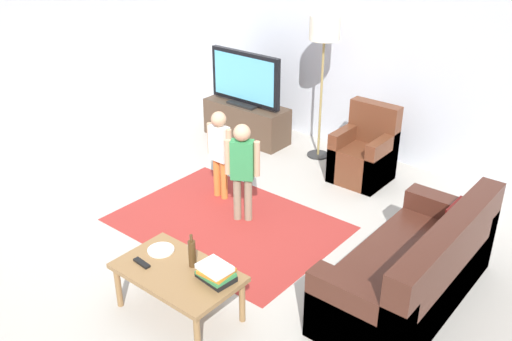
{
  "coord_description": "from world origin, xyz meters",
  "views": [
    {
      "loc": [
        3.12,
        -3.2,
        3.1
      ],
      "look_at": [
        0.0,
        0.6,
        0.65
      ],
      "focal_mm": 39.94,
      "sensor_mm": 36.0,
      "label": 1
    }
  ],
  "objects_px": {
    "tv_stand": "(247,122)",
    "child_near_tv": "(220,147)",
    "bottle": "(192,253)",
    "tv_remote": "(142,263)",
    "tv": "(245,79)",
    "child_center": "(242,164)",
    "plate": "(161,250)",
    "couch": "(417,274)",
    "floor_lamp": "(324,36)",
    "armchair": "(365,155)",
    "book_stack": "(216,273)",
    "coffee_table": "(178,275)"
  },
  "relations": [
    {
      "from": "floor_lamp",
      "to": "tv_remote",
      "type": "distance_m",
      "value": 3.58
    },
    {
      "from": "bottle",
      "to": "plate",
      "type": "height_order",
      "value": "bottle"
    },
    {
      "from": "couch",
      "to": "armchair",
      "type": "distance_m",
      "value": 2.26
    },
    {
      "from": "tv",
      "to": "couch",
      "type": "height_order",
      "value": "tv"
    },
    {
      "from": "tv_stand",
      "to": "armchair",
      "type": "bearing_deg",
      "value": -1.22
    },
    {
      "from": "couch",
      "to": "tv_remote",
      "type": "distance_m",
      "value": 2.22
    },
    {
      "from": "tv_stand",
      "to": "tv_remote",
      "type": "xyz_separation_m",
      "value": [
        1.62,
        -3.2,
        0.19
      ]
    },
    {
      "from": "tv",
      "to": "armchair",
      "type": "relative_size",
      "value": 1.22
    },
    {
      "from": "child_near_tv",
      "to": "bottle",
      "type": "distance_m",
      "value": 1.88
    },
    {
      "from": "child_center",
      "to": "coffee_table",
      "type": "height_order",
      "value": "child_center"
    },
    {
      "from": "child_near_tv",
      "to": "plate",
      "type": "xyz_separation_m",
      "value": [
        0.76,
        -1.54,
        -0.18
      ]
    },
    {
      "from": "floor_lamp",
      "to": "coffee_table",
      "type": "relative_size",
      "value": 1.78
    },
    {
      "from": "child_near_tv",
      "to": "plate",
      "type": "bearing_deg",
      "value": -63.82
    },
    {
      "from": "plate",
      "to": "tv_stand",
      "type": "bearing_deg",
      "value": 118.24
    },
    {
      "from": "tv_stand",
      "to": "child_near_tv",
      "type": "bearing_deg",
      "value": -59.64
    },
    {
      "from": "tv_stand",
      "to": "floor_lamp",
      "type": "bearing_deg",
      "value": 8.03
    },
    {
      "from": "tv",
      "to": "child_center",
      "type": "bearing_deg",
      "value": -50.45
    },
    {
      "from": "tv",
      "to": "child_center",
      "type": "relative_size",
      "value": 1.04
    },
    {
      "from": "tv_stand",
      "to": "armchair",
      "type": "xyz_separation_m",
      "value": [
        1.85,
        -0.04,
        0.05
      ]
    },
    {
      "from": "coffee_table",
      "to": "bottle",
      "type": "bearing_deg",
      "value": 67.38
    },
    {
      "from": "child_near_tv",
      "to": "bottle",
      "type": "xyz_separation_m",
      "value": [
        1.11,
        -1.52,
        -0.07
      ]
    },
    {
      "from": "tv_stand",
      "to": "coffee_table",
      "type": "relative_size",
      "value": 1.2
    },
    {
      "from": "child_center",
      "to": "book_stack",
      "type": "height_order",
      "value": "child_center"
    },
    {
      "from": "child_near_tv",
      "to": "book_stack",
      "type": "xyz_separation_m",
      "value": [
        1.37,
        -1.53,
        -0.12
      ]
    },
    {
      "from": "armchair",
      "to": "book_stack",
      "type": "height_order",
      "value": "armchair"
    },
    {
      "from": "floor_lamp",
      "to": "bottle",
      "type": "height_order",
      "value": "floor_lamp"
    },
    {
      "from": "coffee_table",
      "to": "tv",
      "type": "bearing_deg",
      "value": 121.85
    },
    {
      "from": "floor_lamp",
      "to": "plate",
      "type": "height_order",
      "value": "floor_lamp"
    },
    {
      "from": "bottle",
      "to": "tv_remote",
      "type": "height_order",
      "value": "bottle"
    },
    {
      "from": "child_center",
      "to": "floor_lamp",
      "type": "bearing_deg",
      "value": 98.56
    },
    {
      "from": "child_near_tv",
      "to": "child_center",
      "type": "xyz_separation_m",
      "value": [
        0.5,
        -0.21,
        0.03
      ]
    },
    {
      "from": "coffee_table",
      "to": "tv_remote",
      "type": "relative_size",
      "value": 5.88
    },
    {
      "from": "couch",
      "to": "child_near_tv",
      "type": "relative_size",
      "value": 1.78
    },
    {
      "from": "tv",
      "to": "child_center",
      "type": "xyz_separation_m",
      "value": [
        1.35,
        -1.63,
        -0.21
      ]
    },
    {
      "from": "coffee_table",
      "to": "bottle",
      "type": "distance_m",
      "value": 0.21
    },
    {
      "from": "tv_stand",
      "to": "floor_lamp",
      "type": "relative_size",
      "value": 0.67
    },
    {
      "from": "couch",
      "to": "armchair",
      "type": "height_order",
      "value": "armchair"
    },
    {
      "from": "child_near_tv",
      "to": "plate",
      "type": "distance_m",
      "value": 1.73
    },
    {
      "from": "armchair",
      "to": "book_stack",
      "type": "bearing_deg",
      "value": -82.82
    },
    {
      "from": "couch",
      "to": "tv_remote",
      "type": "bearing_deg",
      "value": -139.4
    },
    {
      "from": "plate",
      "to": "coffee_table",
      "type": "bearing_deg",
      "value": -18.45
    },
    {
      "from": "tv_stand",
      "to": "child_near_tv",
      "type": "xyz_separation_m",
      "value": [
        0.85,
        -1.44,
        0.36
      ]
    },
    {
      "from": "tv",
      "to": "coffee_table",
      "type": "bearing_deg",
      "value": -58.15
    },
    {
      "from": "floor_lamp",
      "to": "child_near_tv",
      "type": "height_order",
      "value": "floor_lamp"
    },
    {
      "from": "bottle",
      "to": "plate",
      "type": "xyz_separation_m",
      "value": [
        -0.35,
        -0.02,
        -0.11
      ]
    },
    {
      "from": "tv_stand",
      "to": "floor_lamp",
      "type": "height_order",
      "value": "floor_lamp"
    },
    {
      "from": "couch",
      "to": "child_center",
      "type": "relative_size",
      "value": 1.7
    },
    {
      "from": "coffee_table",
      "to": "bottle",
      "type": "height_order",
      "value": "bottle"
    },
    {
      "from": "plate",
      "to": "tv_remote",
      "type": "bearing_deg",
      "value": -84.88
    },
    {
      "from": "tv_stand",
      "to": "plate",
      "type": "distance_m",
      "value": 3.39
    }
  ]
}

